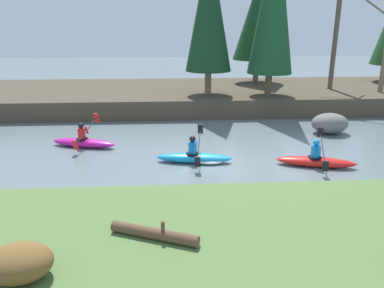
# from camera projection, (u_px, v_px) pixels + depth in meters

# --- Properties ---
(ground_plane) EXTENTS (90.00, 90.00, 0.00)m
(ground_plane) POSITION_uv_depth(u_px,v_px,m) (238.00, 164.00, 13.48)
(ground_plane) COLOR slate
(riverbank_near) EXTENTS (44.00, 5.41, 0.52)m
(riverbank_near) POSITION_uv_depth(u_px,v_px,m) (285.00, 244.00, 8.12)
(riverbank_near) COLOR #56753D
(riverbank_near) RESTS_ON ground
(riverbank_far) EXTENTS (44.00, 8.49, 1.02)m
(riverbank_far) POSITION_uv_depth(u_px,v_px,m) (208.00, 96.00, 23.43)
(riverbank_far) COLOR #4C4233
(riverbank_far) RESTS_ON ground
(conifer_tree_far_left) EXTENTS (2.49, 2.49, 7.86)m
(conifer_tree_far_left) POSITION_uv_depth(u_px,v_px,m) (209.00, 8.00, 19.55)
(conifer_tree_far_left) COLOR #7A664C
(conifer_tree_far_left) RESTS_ON riverbank_far
(conifer_tree_mid_left) EXTENTS (3.16, 3.16, 6.81)m
(conifer_tree_mid_left) POSITION_uv_depth(u_px,v_px,m) (259.00, 18.00, 23.99)
(conifer_tree_mid_left) COLOR brown
(conifer_tree_mid_left) RESTS_ON riverbank_far
(bare_tree_upstream) EXTENTS (4.09, 4.04, 7.47)m
(bare_tree_upstream) POSITION_uv_depth(u_px,v_px,m) (336.00, 29.00, 21.81)
(bare_tree_upstream) COLOR brown
(bare_tree_upstream) RESTS_ON riverbank_far
(shrub_clump_nearest) EXTENTS (1.17, 0.98, 0.63)m
(shrub_clump_nearest) POSITION_uv_depth(u_px,v_px,m) (19.00, 263.00, 6.53)
(shrub_clump_nearest) COLOR brown
(shrub_clump_nearest) RESTS_ON riverbank_near
(kayaker_lead) EXTENTS (2.78, 2.04, 1.20)m
(kayaker_lead) POSITION_uv_depth(u_px,v_px,m) (317.00, 160.00, 13.17)
(kayaker_lead) COLOR red
(kayaker_lead) RESTS_ON ground
(kayaker_middle) EXTENTS (2.80, 2.07, 1.20)m
(kayaker_middle) POSITION_uv_depth(u_px,v_px,m) (197.00, 157.00, 13.56)
(kayaker_middle) COLOR #1993D6
(kayaker_middle) RESTS_ON ground
(kayaker_trailing) EXTENTS (2.77, 2.03, 1.20)m
(kayaker_trailing) POSITION_uv_depth(u_px,v_px,m) (84.00, 142.00, 15.27)
(kayaker_trailing) COLOR #C61999
(kayaker_trailing) RESTS_ON ground
(boulder_midstream) EXTENTS (1.66, 1.30, 0.94)m
(boulder_midstream) POSITION_uv_depth(u_px,v_px,m) (330.00, 123.00, 17.09)
(boulder_midstream) COLOR slate
(boulder_midstream) RESTS_ON ground
(driftwood_log) EXTENTS (1.88, 0.97, 0.44)m
(driftwood_log) POSITION_uv_depth(u_px,v_px,m) (154.00, 233.00, 7.80)
(driftwood_log) COLOR brown
(driftwood_log) RESTS_ON riverbank_near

